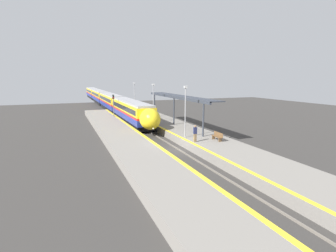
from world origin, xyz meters
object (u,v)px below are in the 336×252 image
Objects in this scene: train at (105,99)px; lamppost_mid at (153,101)px; lamppost_near at (185,109)px; railway_signal at (114,105)px; lamppost_far at (134,96)px; platform_bench at (217,136)px; person_waiting at (195,133)px.

lamppost_mid is at bearing -85.96° from train.
train is 13.55× the size of lamppost_near.
lamppost_mid is (0.00, 11.07, 0.00)m from lamppost_near.
train is at bearing 93.01° from lamppost_near.
lamppost_near reaches higher than railway_signal.
lamppost_far is (4.52, 2.95, 1.33)m from railway_signal.
train is at bearing 96.13° from lamppost_far.
train is 24.31m from railway_signal.
platform_bench is 25.05m from lamppost_far.
lamppost_near is 11.07m from lamppost_mid.
train is at bearing 94.04° from lamppost_mid.
lamppost_far reaches higher than person_waiting.
platform_bench is 0.30× the size of lamppost_mid.
platform_bench is at bearing -45.08° from lamppost_near.
railway_signal is at bearing 119.09° from lamppost_mid.
railway_signal is 0.81× the size of lamppost_mid.
person_waiting reaches higher than platform_bench.
lamppost_mid is (4.52, -8.12, 1.33)m from railway_signal.
lamppost_mid is at bearing 100.83° from platform_bench.
platform_bench is 0.95× the size of person_waiting.
platform_bench is at bearing -6.86° from person_waiting.
lamppost_mid reaches higher than platform_bench.
lamppost_mid and lamppost_far have the same top height.
railway_signal is (-7.14, 21.81, 1.49)m from platform_bench.
platform_bench is 0.30× the size of lamppost_near.
person_waiting is (2.34, -45.70, -0.37)m from train.
platform_bench is 2.62m from person_waiting.
train is 45.76m from person_waiting.
lamppost_near is (4.52, -19.18, 1.33)m from railway_signal.
platform_bench is 14.22m from lamppost_mid.
person_waiting is 3.31m from lamppost_near.
lamppost_mid is (-2.62, 13.69, 2.82)m from platform_bench.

